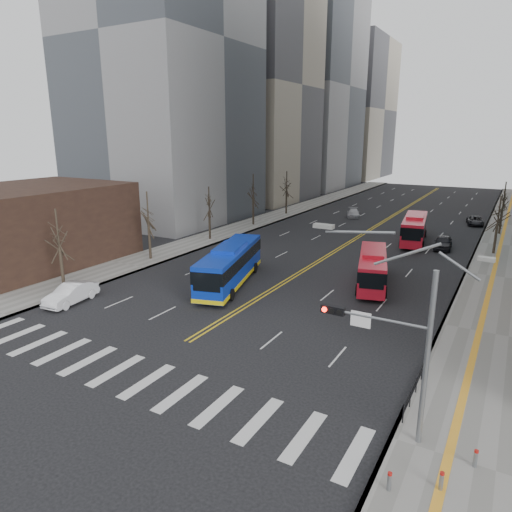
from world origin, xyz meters
TOP-DOWN VIEW (x-y plane):
  - ground at (0.00, 0.00)m, footprint 220.00×220.00m
  - sidewalk_right at (17.50, 45.00)m, footprint 7.00×130.00m
  - sidewalk_left at (-16.50, 45.00)m, footprint 5.00×130.00m
  - crosswalk at (0.00, 0.00)m, footprint 26.70×4.00m
  - centerline at (0.00, 55.00)m, footprint 0.55×100.00m
  - office_towers at (0.12, 68.51)m, footprint 83.00×134.00m
  - storefront at (-26.00, 11.97)m, footprint 14.00×18.00m
  - signal_mast at (13.77, 2.00)m, footprint 5.37×0.37m
  - pedestrian_railing at (14.30, 6.00)m, footprint 0.06×6.06m
  - bollards at (16.27, -0.17)m, footprint 2.87×3.17m
  - street_trees at (-7.18, 34.55)m, footprint 35.20×47.20m
  - blue_bus at (-3.98, 16.35)m, footprint 6.02×12.71m
  - red_bus_near at (7.15, 22.51)m, footprint 4.84×10.17m
  - red_bus_far at (6.89, 41.64)m, footprint 4.03×11.16m
  - car_white at (-12.50, 6.00)m, footprint 2.27×4.98m
  - car_dark_mid at (10.64, 39.82)m, footprint 2.21×4.77m
  - car_silver at (-5.37, 55.15)m, footprint 3.32×4.98m
  - car_dark_far at (12.50, 57.74)m, footprint 2.91×4.93m

SIDE VIEW (x-z plane):
  - ground at x=0.00m, z-range 0.00..0.00m
  - crosswalk at x=0.00m, z-range 0.00..0.01m
  - centerline at x=0.00m, z-range 0.00..0.01m
  - sidewalk_right at x=17.50m, z-range 0.00..0.15m
  - sidewalk_left at x=-16.50m, z-range 0.00..0.15m
  - bollards at x=16.27m, z-range 0.16..0.94m
  - car_dark_far at x=12.50m, z-range 0.00..1.29m
  - car_silver at x=-5.37m, z-range 0.00..1.34m
  - car_dark_mid at x=10.64m, z-range 0.00..1.58m
  - car_white at x=-12.50m, z-range 0.00..1.58m
  - pedestrian_railing at x=14.30m, z-range 0.31..1.33m
  - red_bus_near at x=7.15m, z-range 0.19..3.36m
  - blue_bus at x=-3.98m, z-range 0.09..3.71m
  - red_bus_far at x=6.89m, z-range 0.20..3.67m
  - storefront at x=-26.00m, z-range 0.00..8.00m
  - signal_mast at x=13.77m, z-range 0.16..9.55m
  - street_trees at x=-7.18m, z-range 1.07..8.67m
  - office_towers at x=0.12m, z-range -5.08..52.92m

